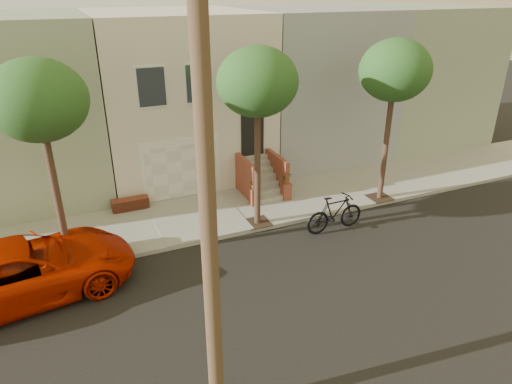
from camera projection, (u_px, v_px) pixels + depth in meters
name	position (u px, v px, depth m)	size (l,w,h in m)	color
ground	(279.00, 292.00, 13.27)	(90.00, 90.00, 0.00)	black
sidewalk	(219.00, 213.00, 17.71)	(40.00, 3.70, 0.15)	gray
house_row	(175.00, 92.00, 21.11)	(33.10, 11.70, 7.00)	beige
tree_left	(38.00, 102.00, 12.36)	(2.70, 2.57, 6.30)	#2D2116
tree_mid	(258.00, 83.00, 14.71)	(2.70, 2.57, 6.30)	#2D2116
tree_right	(395.00, 71.00, 16.70)	(2.70, 2.57, 6.30)	#2D2116
pickup_truck	(23.00, 270.00, 12.78)	(2.83, 6.13, 1.70)	#BD1C00
motorcycle	(335.00, 213.00, 16.34)	(0.65, 2.30, 1.38)	black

